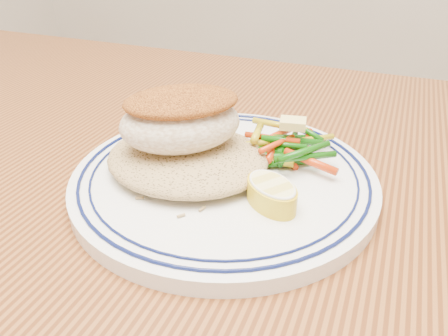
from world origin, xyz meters
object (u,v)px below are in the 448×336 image
at_px(dining_table, 237,289).
at_px(fish_fillet, 181,118).
at_px(vegetable_pile, 282,146).
at_px(lemon_wedge, 272,192).
at_px(rice_pilaf, 187,155).
at_px(plate, 224,178).

height_order(dining_table, fish_fillet, fish_fillet).
height_order(dining_table, vegetable_pile, vegetable_pile).
relative_size(vegetable_pile, lemon_wedge, 1.58).
height_order(rice_pilaf, vegetable_pile, same).
height_order(fish_fillet, lemon_wedge, fish_fillet).
relative_size(dining_table, fish_fillet, 10.93).
bearing_deg(dining_table, fish_fillet, 158.37).
bearing_deg(vegetable_pile, fish_fillet, -147.38).
relative_size(dining_table, rice_pilaf, 9.65).
bearing_deg(plate, fish_fillet, -172.46).
distance_m(dining_table, fish_fillet, 0.18).
xyz_separation_m(dining_table, fish_fillet, (-0.07, 0.03, 0.16)).
relative_size(dining_table, plate, 5.22).
distance_m(plate, vegetable_pile, 0.07).
distance_m(plate, lemon_wedge, 0.07).
distance_m(rice_pilaf, vegetable_pile, 0.09).
bearing_deg(dining_table, vegetable_pile, 79.10).
relative_size(fish_fillet, vegetable_pile, 1.24).
relative_size(fish_fillet, lemon_wedge, 1.97).
distance_m(rice_pilaf, lemon_wedge, 0.10).
relative_size(plate, vegetable_pile, 2.60).
distance_m(dining_table, vegetable_pile, 0.15).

